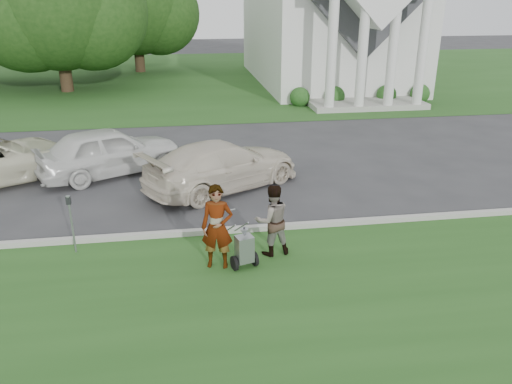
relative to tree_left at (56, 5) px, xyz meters
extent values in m
plane|color=#333335|center=(8.01, -21.99, -5.11)|extent=(120.00, 120.00, 0.00)
cube|color=#244D1A|center=(8.01, -24.99, -5.11)|extent=(80.00, 7.00, 0.01)
cube|color=#244D1A|center=(8.01, 5.01, -5.11)|extent=(80.00, 30.00, 0.01)
cube|color=#9E9E93|center=(8.01, -21.44, -5.04)|extent=(80.00, 0.18, 0.15)
cube|color=white|center=(17.01, 2.01, -1.61)|extent=(9.00, 16.00, 7.00)
cube|color=#9E9E93|center=(17.01, -7.19, -4.96)|extent=(6.20, 2.60, 0.30)
cylinder|color=white|center=(14.61, -8.19, -2.11)|extent=(0.50, 0.50, 6.00)
cylinder|color=white|center=(16.21, -8.19, -2.11)|extent=(0.50, 0.50, 6.00)
cylinder|color=white|center=(17.81, -8.19, -2.11)|extent=(0.50, 0.50, 6.00)
cylinder|color=white|center=(19.41, -8.19, -2.11)|extent=(0.50, 0.50, 6.00)
sphere|color=#1E4C19|center=(13.51, -6.29, -4.66)|extent=(1.10, 1.10, 1.10)
sphere|color=#1E4C19|center=(15.51, -6.29, -4.66)|extent=(1.10, 1.10, 1.10)
sphere|color=#1E4C19|center=(18.51, -6.29, -4.66)|extent=(1.10, 1.10, 1.10)
sphere|color=#1E4C19|center=(20.51, -6.29, -4.66)|extent=(1.10, 1.10, 1.10)
cylinder|color=#332316|center=(0.01, 0.01, -3.51)|extent=(0.76, 0.76, 3.20)
sphere|color=#1B3D12|center=(1.90, 0.31, -0.44)|extent=(6.89, 6.89, 6.89)
sphere|color=#1B3D12|center=(-1.67, -0.29, -0.23)|extent=(7.22, 7.22, 7.22)
sphere|color=#1B3D12|center=(-3.92, 3.31, 0.10)|extent=(7.54, 7.54, 7.54)
cylinder|color=#332316|center=(4.01, 8.01, -3.61)|extent=(0.76, 0.76, 3.00)
sphere|color=#1B3D12|center=(4.01, 8.01, -0.02)|extent=(7.60, 7.60, 7.60)
sphere|color=#1B3D12|center=(5.72, 8.31, -0.78)|extent=(6.23, 6.23, 6.23)
sphere|color=#1B3D12|center=(2.49, 7.71, -0.59)|extent=(6.54, 6.54, 6.54)
cylinder|color=black|center=(8.03, -23.31, -4.94)|extent=(0.17, 0.34, 0.33)
cylinder|color=black|center=(8.50, -23.17, -4.94)|extent=(0.17, 0.34, 0.33)
cylinder|color=#2D2D33|center=(8.27, -23.24, -4.94)|extent=(0.55, 0.20, 0.04)
cube|color=gray|center=(8.27, -23.24, -4.64)|extent=(0.44, 0.39, 0.61)
cone|color=gray|center=(8.27, -23.24, -4.23)|extent=(0.24, 0.24, 0.18)
cylinder|color=#2D2D33|center=(8.27, -23.24, -4.14)|extent=(0.04, 0.04, 0.07)
cylinder|color=gray|center=(7.97, -22.77, -4.36)|extent=(0.26, 0.80, 0.59)
cylinder|color=gray|center=(8.26, -22.68, -4.36)|extent=(0.26, 0.80, 0.59)
cylinder|color=gray|center=(8.00, -22.34, -4.08)|extent=(0.35, 0.13, 0.03)
imported|color=#999999|center=(7.69, -23.09, -4.14)|extent=(0.78, 0.60, 1.93)
imported|color=#999999|center=(8.99, -22.69, -4.25)|extent=(0.93, 0.78, 1.72)
cylinder|color=gray|center=(4.38, -21.94, -4.48)|extent=(0.05, 0.05, 1.26)
cube|color=#2D2D33|center=(4.38, -21.94, -3.76)|extent=(0.11, 0.07, 0.19)
cylinder|color=gray|center=(4.38, -21.94, -3.67)|extent=(0.09, 0.09, 0.03)
imported|color=silver|center=(4.56, -16.33, -4.29)|extent=(5.16, 3.90, 1.64)
imported|color=beige|center=(8.23, -18.17, -4.36)|extent=(5.51, 4.42, 1.50)
camera|label=1|loc=(7.06, -32.97, 0.63)|focal=35.00mm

